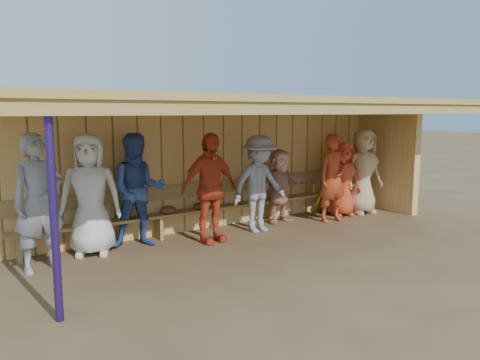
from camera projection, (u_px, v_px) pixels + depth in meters
name	position (u px, v px, depth m)	size (l,w,h in m)	color
ground	(251.00, 241.00, 8.29)	(90.00, 90.00, 0.00)	brown
player_a	(39.00, 203.00, 6.60)	(0.72, 0.48, 1.99)	gray
player_b	(90.00, 195.00, 7.37)	(0.95, 0.62, 1.94)	silver
player_c	(138.00, 191.00, 7.82)	(0.93, 0.73, 1.92)	#344C91
player_d	(210.00, 188.00, 8.09)	(1.12, 0.47, 1.92)	#D14121
player_e	(259.00, 184.00, 8.81)	(1.19, 0.68, 1.84)	gray
player_f	(280.00, 186.00, 9.56)	(1.42, 0.45, 1.53)	tan
player_g	(333.00, 178.00, 9.63)	(0.66, 0.43, 1.81)	#B13D1C
player_h	(363.00, 172.00, 10.40)	(0.92, 0.60, 1.89)	tan
player_extra	(343.00, 179.00, 10.18)	(0.79, 0.52, 1.62)	#BF3C1E
dugout_structure	(247.00, 142.00, 8.82)	(8.80, 3.20, 2.50)	#E0AE5F
bench	(218.00, 202.00, 9.12)	(7.60, 0.34, 0.93)	#A17F45
dugout_equipment	(186.00, 209.00, 8.59)	(7.03, 0.62, 0.80)	gold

